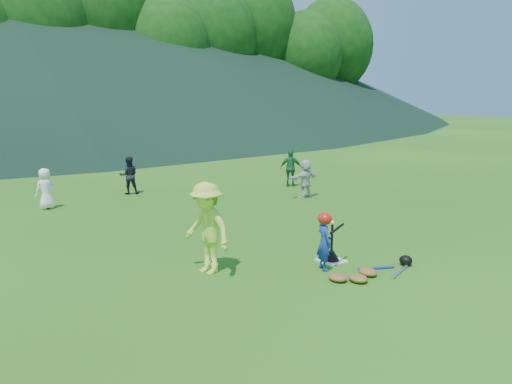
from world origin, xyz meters
TOP-DOWN VIEW (x-y plane):
  - ground at (0.00, 0.00)m, footprint 120.00×120.00m
  - home_plate at (0.00, 0.00)m, footprint 0.45×0.45m
  - baseball at (0.00, 0.00)m, footprint 0.08×0.08m
  - batter_child at (-0.42, -0.26)m, footprint 0.34×0.42m
  - adult_coach at (-2.19, 0.75)m, footprint 0.80×1.13m
  - fielder_a at (-3.44, 7.50)m, footprint 0.62×0.50m
  - fielder_b at (-0.86, 8.24)m, footprint 0.67×0.58m
  - fielder_c at (4.05, 6.43)m, footprint 0.76×0.68m
  - fielder_d at (3.30, 4.76)m, footprint 1.09×0.41m
  - batting_tee at (0.00, 0.00)m, footprint 0.30×0.30m
  - batter_gear at (-0.40, -0.26)m, footprint 0.71×0.32m
  - equipment_pile at (0.01, -0.92)m, footprint 1.80×0.66m
  - outfield_fence at (0.00, 28.00)m, footprint 70.07×0.08m
  - tree_line at (0.20, 33.83)m, footprint 70.04×11.40m

SIDE VIEW (x-z plane):
  - ground at x=0.00m, z-range 0.00..0.00m
  - home_plate at x=0.00m, z-range 0.00..0.02m
  - equipment_pile at x=0.01m, z-range -0.03..0.16m
  - batting_tee at x=0.00m, z-range -0.21..0.47m
  - batter_child at x=-0.42m, z-range 0.00..1.00m
  - fielder_a at x=-3.44m, z-range 0.00..1.11m
  - fielder_d at x=3.30m, z-range 0.00..1.15m
  - fielder_b at x=-0.86m, z-range 0.00..1.17m
  - fielder_c at x=4.05m, z-range 0.00..1.24m
  - outfield_fence at x=0.00m, z-range 0.03..1.36m
  - baseball at x=0.00m, z-range 0.70..0.78m
  - adult_coach at x=-2.19m, z-range 0.00..1.59m
  - batter_gear at x=-0.40m, z-range 0.72..1.09m
  - tree_line at x=0.20m, z-range 0.80..15.62m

